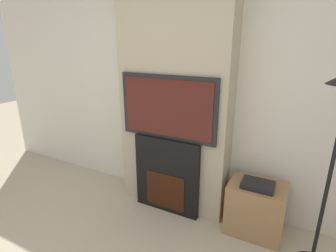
% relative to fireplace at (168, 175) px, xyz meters
% --- Properties ---
extents(wall_back, '(6.00, 0.06, 2.70)m').
position_rel_fireplace_xyz_m(wall_back, '(0.00, 0.35, 0.92)').
color(wall_back, silver).
rests_on(wall_back, ground_plane).
extents(chimney_breast, '(1.22, 0.32, 2.70)m').
position_rel_fireplace_xyz_m(chimney_breast, '(0.00, 0.16, 0.92)').
color(chimney_breast, tan).
rests_on(chimney_breast, ground_plane).
extents(fireplace, '(0.75, 0.15, 0.87)m').
position_rel_fireplace_xyz_m(fireplace, '(0.00, 0.00, 0.00)').
color(fireplace, black).
rests_on(fireplace, ground_plane).
extents(television, '(1.06, 0.07, 0.67)m').
position_rel_fireplace_xyz_m(television, '(0.00, -0.00, 0.77)').
color(television, black).
rests_on(television, fireplace).
extents(media_stand, '(0.54, 0.39, 0.57)m').
position_rel_fireplace_xyz_m(media_stand, '(0.95, 0.06, -0.16)').
color(media_stand, '#997047').
rests_on(media_stand, ground_plane).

